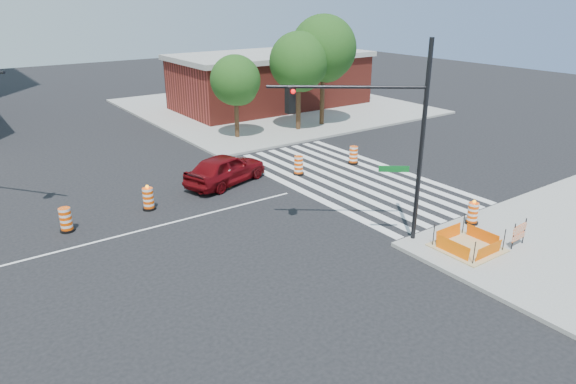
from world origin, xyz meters
TOP-DOWN VIEW (x-y plane):
  - ground at (0.00, 0.00)m, footprint 120.00×120.00m
  - sidewalk_ne at (18.00, 18.00)m, footprint 22.00×22.00m
  - crosswalk_east at (10.95, 0.00)m, footprint 6.75×13.50m
  - lane_centerline at (0.00, 0.00)m, footprint 14.00×0.12m
  - excavation_pit at (9.00, -9.00)m, footprint 2.20×2.20m
  - brick_storefront at (18.00, 18.00)m, footprint 16.50×8.50m
  - red_coupe at (5.23, 2.99)m, footprint 5.05×3.26m
  - signal_pole_se at (6.74, -6.23)m, footprint 4.68×3.59m
  - pit_drum at (11.07, -7.68)m, footprint 0.54×0.54m
  - barricade at (10.71, -9.99)m, footprint 0.90×0.10m
  - tree_north_c at (10.23, 10.42)m, footprint 3.32×3.29m
  - tree_north_d at (14.91, 9.79)m, footprint 4.07×4.07m
  - tree_north_e at (17.27, 10.04)m, footprint 4.69×4.69m
  - median_drum_2 at (-2.92, 1.70)m, footprint 0.60×0.60m
  - median_drum_3 at (0.70, 1.98)m, footprint 0.60×0.60m
  - median_drum_4 at (4.94, 2.36)m, footprint 0.60×0.60m
  - median_drum_5 at (9.15, 1.98)m, footprint 0.60×0.60m
  - median_drum_6 at (12.89, 1.71)m, footprint 0.60×0.60m

SIDE VIEW (x-z plane):
  - ground at x=0.00m, z-range 0.00..0.00m
  - lane_centerline at x=0.00m, z-range 0.00..0.01m
  - crosswalk_east at x=10.95m, z-range 0.00..0.01m
  - sidewalk_ne at x=18.00m, z-range 0.00..0.15m
  - excavation_pit at x=9.00m, z-range -0.23..0.67m
  - median_drum_2 at x=-2.92m, z-range -0.03..0.99m
  - median_drum_4 at x=4.94m, z-range -0.03..0.99m
  - median_drum_5 at x=9.15m, z-range -0.03..0.99m
  - median_drum_6 at x=12.89m, z-range -0.03..0.99m
  - median_drum_3 at x=0.70m, z-range -0.10..1.08m
  - pit_drum at x=11.07m, z-range 0.06..1.12m
  - barricade at x=10.71m, z-range 0.20..1.26m
  - red_coupe at x=5.23m, z-range 0.00..1.60m
  - brick_storefront at x=18.00m, z-range 0.02..4.62m
  - tree_north_c at x=10.23m, z-range 0.96..6.56m
  - tree_north_d at x=14.91m, z-range 1.18..8.10m
  - signal_pole_se at x=6.74m, z-range 0.87..8.50m
  - tree_north_e at x=17.27m, z-range 1.37..9.34m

